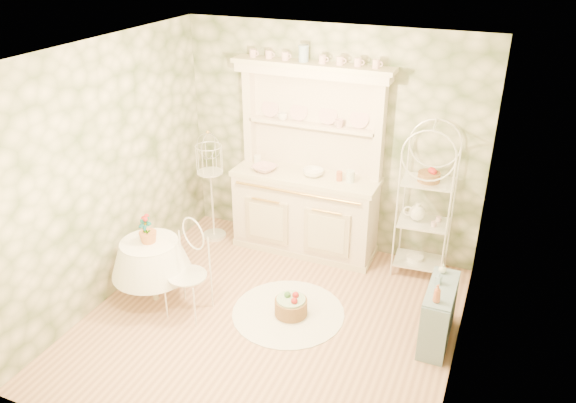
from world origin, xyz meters
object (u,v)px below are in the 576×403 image
at_px(cafe_chair, 187,274).
at_px(birdcage_stand, 211,183).
at_px(side_shelf, 438,314).
at_px(round_table, 152,269).
at_px(bakers_rack, 426,201).
at_px(floor_basket, 291,306).
at_px(kitchen_dresser, 306,164).

xyz_separation_m(cafe_chair, birdcage_stand, (-0.56, 1.50, 0.29)).
bearing_deg(side_shelf, round_table, -165.13).
distance_m(round_table, birdcage_stand, 1.50).
bearing_deg(birdcage_stand, cafe_chair, -69.56).
height_order(bakers_rack, floor_basket, bakers_rack).
distance_m(side_shelf, round_table, 2.95).
bearing_deg(side_shelf, bakers_rack, 114.10).
distance_m(kitchen_dresser, side_shelf, 2.29).
relative_size(cafe_chair, birdcage_stand, 0.62).
height_order(cafe_chair, floor_basket, cafe_chair).
xyz_separation_m(bakers_rack, cafe_chair, (-2.05, -1.68, -0.44)).
relative_size(bakers_rack, cafe_chair, 1.93).
xyz_separation_m(bakers_rack, floor_basket, (-1.06, -1.32, -0.81)).
bearing_deg(side_shelf, birdcage_stand, 167.59).
height_order(kitchen_dresser, side_shelf, kitchen_dresser).
distance_m(kitchen_dresser, cafe_chair, 1.91).
relative_size(bakers_rack, floor_basket, 5.40).
xyz_separation_m(cafe_chair, floor_basket, (0.99, 0.36, -0.36)).
bearing_deg(birdcage_stand, floor_basket, -36.22).
distance_m(side_shelf, floor_basket, 1.47).
bearing_deg(kitchen_dresser, floor_basket, -74.88).
xyz_separation_m(side_shelf, round_table, (-2.90, -0.49, 0.08)).
relative_size(birdcage_stand, floor_basket, 4.52).
distance_m(bakers_rack, side_shelf, 1.36).
bearing_deg(round_table, bakers_rack, 32.97).
relative_size(bakers_rack, birdcage_stand, 1.20).
bearing_deg(round_table, side_shelf, 9.52).
distance_m(bakers_rack, round_table, 3.05).
bearing_deg(kitchen_dresser, birdcage_stand, -171.67).
bearing_deg(side_shelf, floor_basket, -167.86).
bearing_deg(bakers_rack, round_table, -151.10).
bearing_deg(bakers_rack, birdcage_stand, 179.98).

